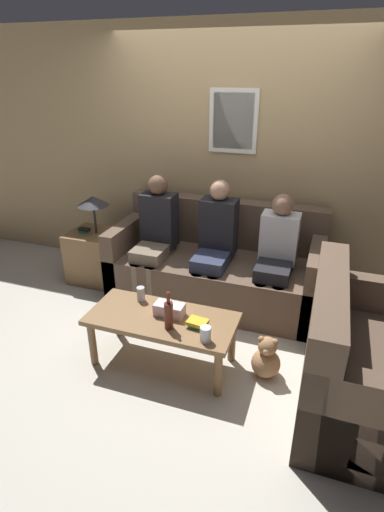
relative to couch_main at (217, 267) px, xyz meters
The scene contains 15 objects.
ground_plane 0.64m from the couch_main, 90.00° to the right, with size 16.00×16.00×0.00m, color beige.
wall_back 1.09m from the couch_main, 90.00° to the left, with size 9.00×0.08×2.60m.
couch_main is the anchor object (origin of this frame).
couch_side 1.79m from the couch_main, 39.05° to the right, with size 0.93×1.31×0.95m.
coffee_table 1.16m from the couch_main, 95.39° to the right, with size 1.15×0.53×0.43m.
side_table_with_lamp 1.38m from the couch_main, behind, with size 0.48×0.48×0.97m.
wine_bottle 1.29m from the couch_main, 90.12° to the right, with size 0.07×0.07×0.30m.
drinking_glass 1.37m from the couch_main, 77.31° to the right, with size 0.08×0.08×0.11m.
book_stack 1.21m from the couch_main, 80.80° to the right, with size 0.16×0.13×0.05m.
soda_can 1.07m from the couch_main, 110.14° to the right, with size 0.07×0.07×0.12m.
tissue_box 1.13m from the couch_main, 93.11° to the right, with size 0.23×0.12×0.15m.
person_left 0.71m from the couch_main, 164.35° to the right, with size 0.34×0.58×1.24m.
person_middle 0.38m from the couch_main, 83.43° to the right, with size 0.34×0.60×1.24m.
person_right 0.70m from the couch_main, 14.47° to the right, with size 0.34×0.58×1.16m.
teddy_bear 1.26m from the couch_main, 55.99° to the right, with size 0.22×0.22×0.35m.
Camera 1 is at (0.97, -2.96, 2.17)m, focal length 28.00 mm.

